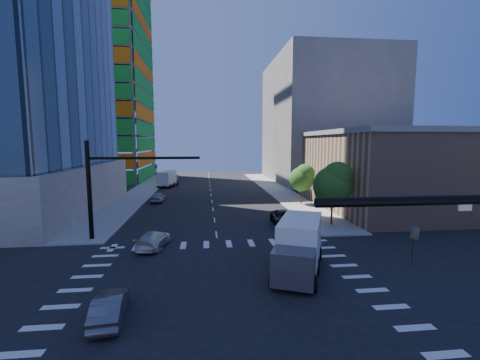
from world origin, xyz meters
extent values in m
plane|color=black|center=(0.00, 0.00, 0.00)|extent=(160.00, 160.00, 0.00)
cube|color=silver|center=(0.00, 0.00, 0.01)|extent=(20.00, 20.00, 0.01)
cube|color=gray|center=(12.50, 40.00, 0.07)|extent=(5.00, 60.00, 0.15)
cube|color=gray|center=(-12.50, 40.00, 0.07)|extent=(5.00, 60.00, 0.15)
cube|color=#198E2C|center=(-14.90, 62.00, 24.50)|extent=(0.12, 24.00, 49.00)
cube|color=#C6600B|center=(-27.50, 49.40, 24.50)|extent=(24.00, 0.12, 49.00)
cube|color=#A77D61|center=(25.00, 22.00, 5.00)|extent=(20.00, 22.00, 10.00)
cube|color=slate|center=(25.00, 22.00, 10.30)|extent=(20.50, 22.50, 0.60)
cube|color=#665F5B|center=(27.00, 55.00, 14.00)|extent=(24.00, 30.00, 28.00)
imported|color=black|center=(4.00, -11.50, 6.45)|extent=(0.16, 0.20, 1.00)
cylinder|color=black|center=(-11.50, 11.50, 4.65)|extent=(0.40, 0.40, 9.00)
cylinder|color=black|center=(-6.50, 11.50, 7.55)|extent=(10.00, 0.24, 0.24)
imported|color=black|center=(-5.50, 11.50, 6.45)|extent=(0.16, 0.20, 1.00)
cylinder|color=#382316|center=(12.50, 14.00, 1.29)|extent=(0.20, 0.20, 2.27)
sphere|color=#184E14|center=(12.50, 14.00, 4.38)|extent=(4.16, 4.16, 4.16)
sphere|color=#416C24|center=(12.90, 13.70, 5.35)|extent=(3.25, 3.25, 3.25)
cylinder|color=#382316|center=(12.80, 26.00, 1.11)|extent=(0.20, 0.20, 1.92)
sphere|color=#184E14|center=(12.80, 26.00, 3.72)|extent=(3.52, 3.52, 3.52)
sphere|color=#416C24|center=(13.20, 25.70, 4.55)|extent=(2.75, 2.75, 2.75)
imported|color=black|center=(7.56, 14.74, 0.79)|extent=(2.91, 5.79, 1.57)
imported|color=silver|center=(-5.50, 8.81, 0.69)|extent=(2.81, 5.06, 1.39)
imported|color=#A2A4A9|center=(-8.12, 30.48, 0.74)|extent=(2.01, 4.44, 1.48)
imported|color=#57555B|center=(-5.93, -2.59, 0.68)|extent=(1.87, 4.24, 1.35)
cube|color=white|center=(5.25, 2.08, 2.12)|extent=(4.63, 6.17, 2.90)
cube|color=#47454E|center=(5.25, 2.08, 1.39)|extent=(3.14, 2.84, 2.12)
cube|color=#BBBBBD|center=(-8.45, 47.48, 1.92)|extent=(3.46, 5.46, 2.63)
cube|color=#47454E|center=(-8.45, 47.48, 1.27)|extent=(2.67, 2.28, 1.92)
camera|label=1|loc=(-1.05, -18.59, 8.94)|focal=24.00mm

